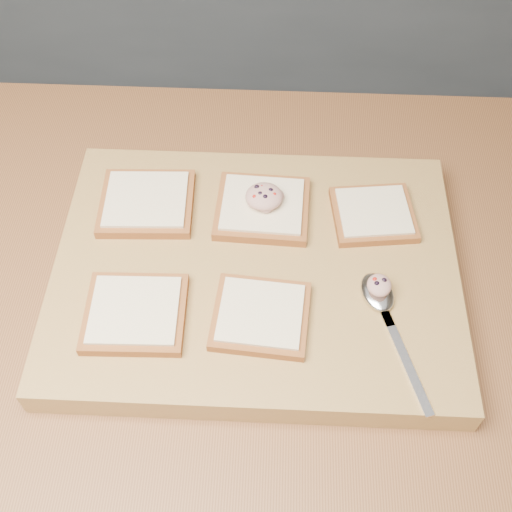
{
  "coord_description": "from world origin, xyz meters",
  "views": [
    {
      "loc": [
        0.03,
        -0.5,
        1.63
      ],
      "look_at": [
        0.0,
        -0.0,
        0.96
      ],
      "focal_mm": 45.0,
      "sensor_mm": 36.0,
      "label": 1
    }
  ],
  "objects": [
    {
      "name": "ground",
      "position": [
        0.0,
        0.0,
        0.0
      ],
      "size": [
        4.0,
        4.0,
        0.0
      ],
      "primitive_type": "plane",
      "color": "#515459",
      "rests_on": "ground"
    },
    {
      "name": "island_counter",
      "position": [
        0.0,
        0.0,
        0.45
      ],
      "size": [
        2.0,
        0.8,
        0.9
      ],
      "color": "slate",
      "rests_on": "ground"
    },
    {
      "name": "cutting_board",
      "position": [
        0.0,
        -0.0,
        0.92
      ],
      "size": [
        0.54,
        0.41,
        0.04
      ],
      "primitive_type": "cube",
      "color": "#B08C4B",
      "rests_on": "island_counter"
    },
    {
      "name": "bread_far_left",
      "position": [
        -0.15,
        0.09,
        0.95
      ],
      "size": [
        0.13,
        0.12,
        0.02
      ],
      "color": "brown",
      "rests_on": "cutting_board"
    },
    {
      "name": "bread_far_center",
      "position": [
        0.01,
        0.09,
        0.95
      ],
      "size": [
        0.13,
        0.12,
        0.02
      ],
      "color": "brown",
      "rests_on": "cutting_board"
    },
    {
      "name": "bread_far_right",
      "position": [
        0.16,
        0.08,
        0.95
      ],
      "size": [
        0.12,
        0.11,
        0.02
      ],
      "color": "brown",
      "rests_on": "cutting_board"
    },
    {
      "name": "bread_near_left",
      "position": [
        -0.14,
        -0.09,
        0.95
      ],
      "size": [
        0.13,
        0.12,
        0.02
      ],
      "color": "brown",
      "rests_on": "cutting_board"
    },
    {
      "name": "bread_near_center",
      "position": [
        0.01,
        -0.09,
        0.95
      ],
      "size": [
        0.13,
        0.12,
        0.02
      ],
      "color": "brown",
      "rests_on": "cutting_board"
    },
    {
      "name": "tuna_salad_dollop",
      "position": [
        0.01,
        0.09,
        0.97
      ],
      "size": [
        0.05,
        0.05,
        0.02
      ],
      "color": "tan",
      "rests_on": "bread_far_center"
    },
    {
      "name": "spoon",
      "position": [
        0.17,
        -0.06,
        0.95
      ],
      "size": [
        0.08,
        0.2,
        0.01
      ],
      "color": "silver",
      "rests_on": "cutting_board"
    },
    {
      "name": "spoon_salad",
      "position": [
        0.16,
        -0.05,
        0.97
      ],
      "size": [
        0.03,
        0.03,
        0.02
      ],
      "color": "tan",
      "rests_on": "spoon"
    }
  ]
}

